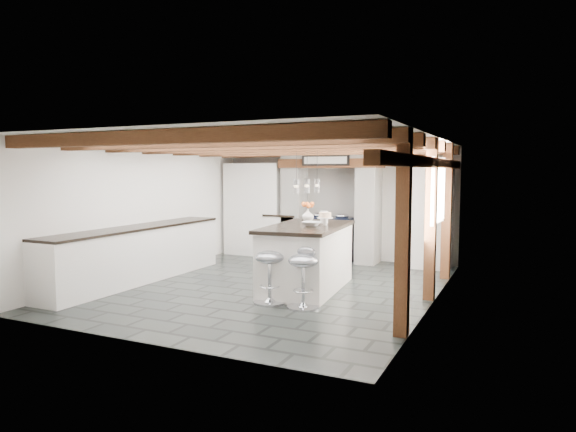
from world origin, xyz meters
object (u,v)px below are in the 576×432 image
at_px(range_cooker, 330,238).
at_px(bar_stool_near, 304,270).
at_px(kitchen_island, 307,256).
at_px(bar_stool_far, 270,267).

xyz_separation_m(range_cooker, bar_stool_near, (0.97, -3.66, 0.05)).
height_order(kitchen_island, bar_stool_near, kitchen_island).
distance_m(range_cooker, kitchen_island, 2.69).
relative_size(range_cooker, bar_stool_far, 1.20).
bearing_deg(range_cooker, bar_stool_far, -82.89).
xyz_separation_m(bar_stool_near, bar_stool_far, (-0.52, 0.03, 0.00)).
bearing_deg(kitchen_island, bar_stool_far, -102.80).
relative_size(bar_stool_near, bar_stool_far, 0.99).
bearing_deg(bar_stool_near, bar_stool_far, -177.32).
xyz_separation_m(kitchen_island, bar_stool_near, (0.38, -1.04, -0.00)).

